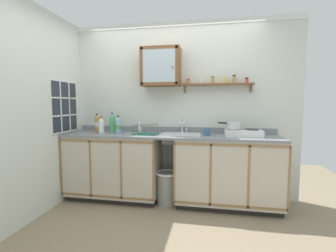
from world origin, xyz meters
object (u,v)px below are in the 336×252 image
object	(u,v)px
bottle_water_blue_0	(118,125)
bottle_opaque_white_1	(101,126)
wall_cabinet	(161,67)
mug	(207,131)
bottle_soda_green_2	(112,124)
bottle_juice_amber_3	(97,124)
trash_bin	(167,187)
sink	(181,136)
saucepan	(234,125)
dish_rack	(145,133)
hot_plate_stove	(243,133)

from	to	relation	value
bottle_water_blue_0	bottle_opaque_white_1	bearing A→B (deg)	-178.11
wall_cabinet	mug	bearing A→B (deg)	-13.84
bottle_soda_green_2	wall_cabinet	world-z (taller)	wall_cabinet
bottle_juice_amber_3	trash_bin	size ratio (longest dim) A/B	0.62
sink	bottle_water_blue_0	xyz separation A→B (m)	(-0.90, -0.03, 0.14)
sink	saucepan	distance (m)	0.72
bottle_opaque_white_1	bottle_juice_amber_3	size ratio (longest dim) A/B	0.87
saucepan	bottle_soda_green_2	size ratio (longest dim) A/B	1.03
bottle_opaque_white_1	dish_rack	distance (m)	0.66
saucepan	bottle_soda_green_2	world-z (taller)	bottle_soda_green_2
hot_plate_stove	bottle_water_blue_0	distance (m)	1.72
bottle_juice_amber_3	mug	distance (m)	1.61
sink	bottle_water_blue_0	size ratio (longest dim) A/B	2.10
saucepan	mug	world-z (taller)	saucepan
saucepan	mug	bearing A→B (deg)	-174.16
sink	dish_rack	xyz separation A→B (m)	(-0.50, -0.06, 0.05)
sink	bottle_soda_green_2	bearing A→B (deg)	177.34
mug	hot_plate_stove	bearing A→B (deg)	1.40
dish_rack	bottle_water_blue_0	bearing A→B (deg)	176.89
sink	hot_plate_stove	xyz separation A→B (m)	(0.82, -0.02, 0.07)
sink	bottle_juice_amber_3	bearing A→B (deg)	179.18
mug	trash_bin	distance (m)	0.94
bottle_opaque_white_1	bottle_soda_green_2	distance (m)	0.16
bottle_juice_amber_3	dish_rack	distance (m)	0.76
hot_plate_stove	bottle_soda_green_2	size ratio (longest dim) A/B	1.59
saucepan	wall_cabinet	bearing A→B (deg)	172.84
wall_cabinet	trash_bin	world-z (taller)	wall_cabinet
bottle_water_blue_0	bottle_juice_amber_3	distance (m)	0.35
saucepan	wall_cabinet	distance (m)	1.30
bottle_water_blue_0	hot_plate_stove	bearing A→B (deg)	0.32
hot_plate_stove	mug	size ratio (longest dim) A/B	3.47
saucepan	dish_rack	world-z (taller)	saucepan
sink	trash_bin	distance (m)	0.73
hot_plate_stove	bottle_opaque_white_1	bearing A→B (deg)	-179.48
saucepan	bottle_water_blue_0	size ratio (longest dim) A/B	1.18
sink	wall_cabinet	size ratio (longest dim) A/B	0.98
bottle_juice_amber_3	dish_rack	bearing A→B (deg)	-5.64
bottle_water_blue_0	wall_cabinet	xyz separation A→B (m)	(0.59, 0.16, 0.83)
trash_bin	saucepan	bearing A→B (deg)	7.30
hot_plate_stove	bottle_juice_amber_3	world-z (taller)	bottle_juice_amber_3
dish_rack	wall_cabinet	xyz separation A→B (m)	(0.19, 0.18, 0.92)
saucepan	bottle_juice_amber_3	distance (m)	1.96
bottle_soda_green_2	wall_cabinet	distance (m)	1.08
bottle_water_blue_0	mug	distance (m)	1.25
saucepan	wall_cabinet	world-z (taller)	wall_cabinet
dish_rack	wall_cabinet	world-z (taller)	wall_cabinet
trash_bin	dish_rack	bearing A→B (deg)	170.05
hot_plate_stove	dish_rack	xyz separation A→B (m)	(-1.32, -0.03, -0.02)
bottle_juice_amber_3	saucepan	bearing A→B (deg)	-0.54
bottle_water_blue_0	bottle_opaque_white_1	size ratio (longest dim) A/B	1.06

